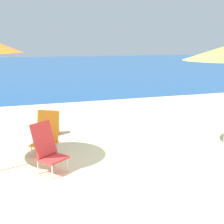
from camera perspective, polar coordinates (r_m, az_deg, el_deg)
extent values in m
plane|color=beige|center=(5.93, 5.66, -9.28)|extent=(60.00, 60.00, 0.00)
cube|color=#1E5699|center=(31.55, -15.36, 8.13)|extent=(60.00, 40.00, 0.01)
cylinder|color=silver|center=(5.30, -10.86, -10.72)|extent=(0.02, 0.02, 0.25)
cylinder|color=silver|center=(5.54, -8.12, -9.57)|extent=(0.02, 0.02, 0.25)
cylinder|color=silver|center=(5.54, -13.37, -9.81)|extent=(0.02, 0.02, 0.25)
cylinder|color=silver|center=(5.76, -10.64, -8.76)|extent=(0.02, 0.02, 0.25)
cube|color=red|center=(5.48, -10.81, -8.32)|extent=(0.58, 0.58, 0.04)
cube|color=red|center=(5.52, -12.41, -4.80)|extent=(0.47, 0.42, 0.58)
cylinder|color=silver|center=(6.35, -14.51, -7.11)|extent=(0.02, 0.02, 0.21)
cylinder|color=silver|center=(6.18, -11.28, -7.49)|extent=(0.02, 0.02, 0.21)
cylinder|color=silver|center=(6.64, -13.11, -6.16)|extent=(0.02, 0.02, 0.21)
cylinder|color=silver|center=(6.48, -9.99, -6.50)|extent=(0.02, 0.02, 0.21)
cube|color=orange|center=(6.37, -12.28, -5.75)|extent=(0.61, 0.59, 0.04)
cube|color=orange|center=(6.45, -11.63, -2.44)|extent=(0.47, 0.38, 0.62)
cube|color=red|center=(7.72, -10.80, -2.63)|extent=(0.28, 0.23, 0.41)
cube|color=red|center=(7.62, -10.62, -3.47)|extent=(0.20, 0.03, 0.19)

